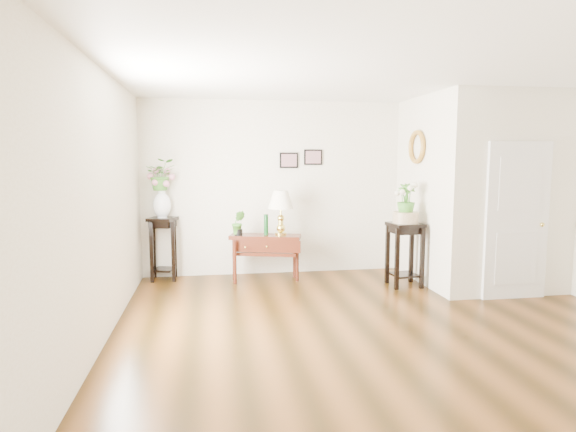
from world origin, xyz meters
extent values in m
cube|color=#5B3312|center=(0.00, 0.00, 0.00)|extent=(6.00, 5.50, 0.02)
cube|color=white|center=(0.00, 0.00, 2.80)|extent=(6.00, 5.50, 0.02)
cube|color=white|center=(0.00, 2.75, 1.40)|extent=(6.00, 0.02, 2.80)
cube|color=white|center=(-3.00, 0.00, 1.40)|extent=(0.02, 5.50, 2.80)
cube|color=white|center=(2.10, 1.77, 1.40)|extent=(1.80, 1.95, 2.80)
cube|color=silver|center=(2.10, 0.78, 1.05)|extent=(0.90, 0.05, 2.10)
cube|color=black|center=(-0.65, 2.73, 1.85)|extent=(0.30, 0.02, 0.25)
cube|color=black|center=(-0.25, 2.73, 1.90)|extent=(0.30, 0.02, 0.25)
torus|color=#A57B2D|center=(1.16, 1.90, 2.05)|extent=(0.07, 0.51, 0.51)
cube|color=#331711|center=(-1.09, 2.26, 0.36)|extent=(1.13, 0.64, 0.71)
cube|color=#E4CB57|center=(-0.85, 2.26, 1.06)|extent=(0.41, 0.41, 0.69)
cylinder|color=#0D3B15|center=(-1.08, 2.26, 0.88)|extent=(0.09, 0.09, 0.32)
imported|color=#3C8128|center=(-1.50, 2.26, 0.90)|extent=(0.22, 0.18, 0.36)
cube|color=black|center=(-2.65, 2.57, 0.49)|extent=(0.48, 0.48, 0.98)
imported|color=#3C8128|center=(-2.65, 2.57, 1.62)|extent=(0.47, 0.42, 0.48)
cube|color=black|center=(0.90, 1.63, 0.47)|extent=(0.49, 0.49, 0.94)
cylinder|color=beige|center=(0.90, 1.63, 1.02)|extent=(0.49, 0.49, 0.16)
imported|color=#3C8128|center=(0.90, 1.63, 1.29)|extent=(0.31, 0.31, 0.46)
camera|label=1|loc=(-1.91, -4.98, 1.86)|focal=30.00mm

